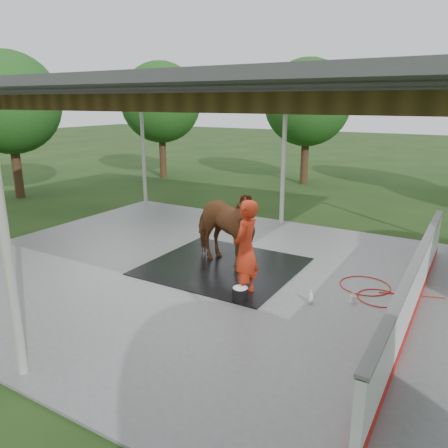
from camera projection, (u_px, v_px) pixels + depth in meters
The scene contains 12 objects.
ground at pixel (201, 271), 10.28m from camera, with size 100.00×100.00×0.00m, color #1E3814.
concrete_slab at pixel (201, 270), 10.27m from camera, with size 12.00×10.00×0.05m, color slate.
pavilion_structure at pixel (199, 96), 9.20m from camera, with size 12.60×10.60×4.05m.
dasher_board at pixel (414, 289), 7.86m from camera, with size 0.16×8.00×1.15m.
tree_belt at pixel (232, 105), 9.85m from camera, with size 28.00×28.00×5.80m.
rubber_mat at pixel (223, 266), 10.42m from camera, with size 3.40×3.19×0.03m, color black.
horse at pixel (223, 227), 10.15m from camera, with size 1.04×2.29×1.93m, color brown.
handler at pixel (246, 249), 8.62m from camera, with size 0.73×0.48×1.99m, color #B82A13.
wash_bucket at pixel (240, 294), 8.59m from camera, with size 0.31×0.31×0.29m.
soap_bottle_a at pixel (311, 297), 8.50m from camera, with size 0.11×0.11×0.28m, color silver.
soap_bottle_b at pixel (353, 298), 8.53m from camera, with size 0.10×0.10×0.22m, color #338CD8.
hose_coil at pixel (371, 290), 9.09m from camera, with size 2.07×1.44×0.02m.
Camera 1 is at (5.35, -7.98, 3.87)m, focal length 35.00 mm.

